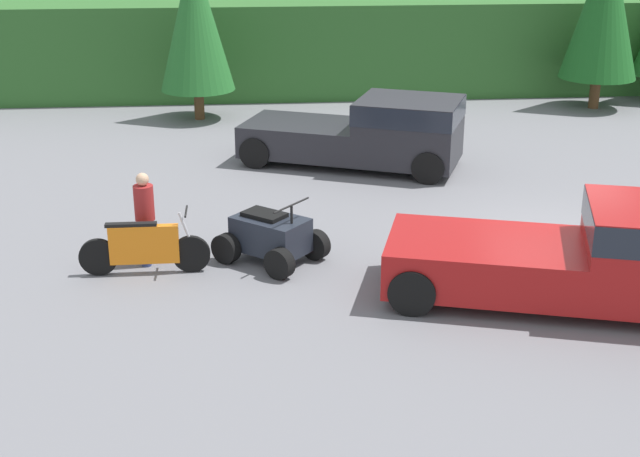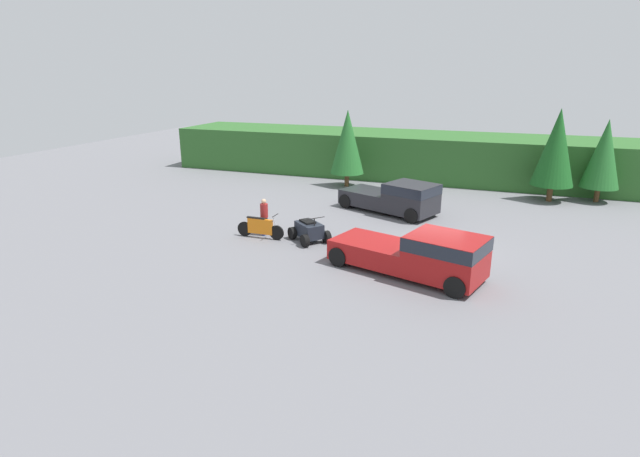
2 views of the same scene
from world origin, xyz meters
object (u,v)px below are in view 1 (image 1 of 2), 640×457
object	(u,v)px
pickup_truck_red	(607,253)
rider_person	(145,215)
pickup_truck_second	(374,130)
dirt_bike	(145,248)
quad_atv	(271,237)

from	to	relation	value
pickup_truck_red	rider_person	distance (m)	8.18
pickup_truck_red	rider_person	xyz separation A→B (m)	(-7.80, 2.47, 0.02)
pickup_truck_red	pickup_truck_second	size ratio (longest dim) A/B	1.08
pickup_truck_second	pickup_truck_red	bearing A→B (deg)	-49.94
dirt_bike	rider_person	world-z (taller)	rider_person
dirt_bike	pickup_truck_second	bearing A→B (deg)	51.09
dirt_bike	rider_person	distance (m)	0.65
dirt_bike	pickup_truck_red	bearing A→B (deg)	-14.65
pickup_truck_red	quad_atv	bearing A→B (deg)	172.65
dirt_bike	rider_person	bearing A→B (deg)	90.32
pickup_truck_second	dirt_bike	size ratio (longest dim) A/B	2.47
pickup_truck_red	dirt_bike	distance (m)	8.06
pickup_truck_second	quad_atv	world-z (taller)	pickup_truck_second
pickup_truck_second	rider_person	size ratio (longest dim) A/B	3.29
pickup_truck_red	quad_atv	distance (m)	6.02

